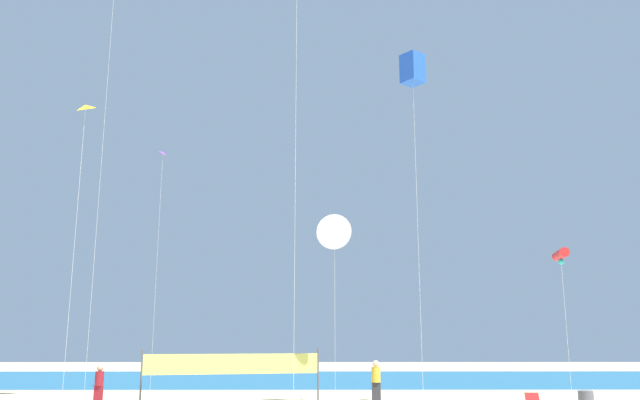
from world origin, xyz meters
The scene contains 9 objects.
ocean_band centered at (0.00, 29.03, 0.00)m, with size 120.00×20.00×0.01m, color #1E6B99.
beachgoer_maroon_shirt centered at (-8.58, 11.57, 0.90)m, with size 0.39×0.39×1.68m.
beachgoer_mustard_shirt centered at (4.12, 12.55, 0.99)m, with size 0.42×0.42×1.85m.
volleyball_net centered at (-2.52, 11.51, 1.64)m, with size 7.89×1.88×2.40m.
kite_blue_box centered at (5.09, 5.00, 13.31)m, with size 1.05×1.05×13.92m.
kite_violet_diamond centered at (-7.59, 17.08, 12.85)m, with size 0.51×0.51×13.55m.
kite_red_tube centered at (10.80, 6.05, 6.05)m, with size 0.60×1.52×6.26m.
kite_yellow_diamond centered at (-7.52, 4.41, 11.37)m, with size 0.89×0.90×11.70m.
kite_white_delta centered at (2.13, 10.40, 7.65)m, with size 1.66×0.63×8.47m.
Camera 1 is at (1.24, -18.62, 2.93)m, focal length 35.88 mm.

